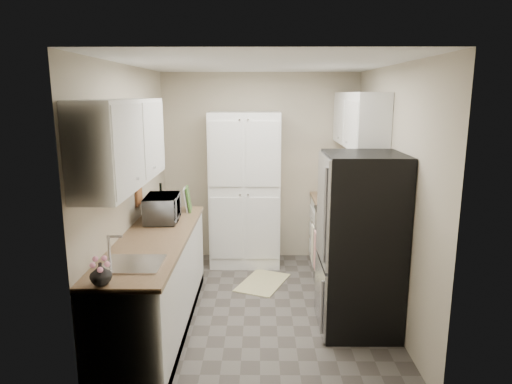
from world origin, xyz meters
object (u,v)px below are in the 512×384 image
Objects in this scene: refrigerator at (361,244)px; toaster_oven at (340,187)px; electric_range at (347,252)px; wine_bottle at (161,200)px; microwave at (162,208)px; pantry_cabinet at (245,190)px.

refrigerator reaches higher than toaster_oven.
electric_range is 3.61× the size of wine_bottle.
microwave is (-1.96, 0.51, 0.21)m from refrigerator.
pantry_cabinet is at bearing 141.78° from electric_range.
wine_bottle is (-2.04, 0.82, 0.23)m from refrigerator.
microwave is at bearing -155.28° from toaster_oven.
electric_range is 2.10m from microwave.
toaster_oven is (0.06, 0.95, 0.55)m from electric_range.
toaster_oven is (2.14, 0.93, -0.05)m from wine_bottle.
pantry_cabinet is at bearing 45.11° from wine_bottle.
microwave is (-1.99, -0.29, 0.58)m from electric_range.
electric_range is at bearing -100.02° from toaster_oven.
pantry_cabinet reaches higher than toaster_oven.
pantry_cabinet is 1.77× the size of electric_range.
refrigerator is 2.21m from wine_bottle.
wine_bottle is at bearing -134.89° from pantry_cabinet.
pantry_cabinet is 1.58m from electric_range.
refrigerator is at bearing -21.99° from wine_bottle.
electric_range is at bearing -85.46° from microwave.
microwave is 1.56× the size of wine_bottle.
microwave is 2.40m from toaster_oven.
electric_range is at bearing 87.52° from refrigerator.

